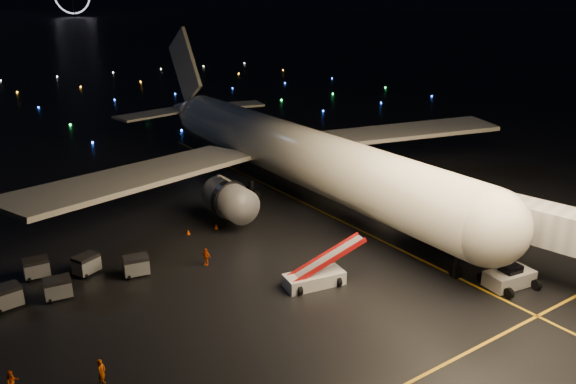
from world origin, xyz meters
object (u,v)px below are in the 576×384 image
at_px(pushback_tug, 510,276).
at_px(baggage_cart_0, 136,266).
at_px(belt_loader, 314,266).
at_px(crew_c, 206,257).
at_px(baggage_cart_2, 58,288).
at_px(airliner, 276,116).
at_px(baggage_cart_1, 87,264).
at_px(baggage_cart_3, 36,268).
at_px(baggage_cart_4, 6,297).
at_px(crew_a, 102,372).
at_px(crew_b, 12,382).

relative_size(pushback_tug, baggage_cart_0, 1.95).
relative_size(belt_loader, crew_c, 4.62).
distance_m(crew_c, baggage_cart_2, 12.32).
height_order(airliner, pushback_tug, airliner).
bearing_deg(baggage_cart_1, baggage_cart_3, 130.60).
bearing_deg(crew_c, baggage_cart_4, -129.22).
relative_size(pushback_tug, baggage_cart_2, 2.00).
bearing_deg(belt_loader, pushback_tug, -24.86).
bearing_deg(airliner, pushback_tug, -85.49).
xyz_separation_m(pushback_tug, baggage_cart_2, (-31.01, 18.94, -0.10)).
xyz_separation_m(crew_c, baggage_cart_2, (-12.25, 1.31, 0.06)).
bearing_deg(baggage_cart_2, airliner, 30.35).
distance_m(belt_loader, crew_c, 10.21).
bearing_deg(baggage_cart_2, belt_loader, -21.69).
height_order(crew_c, baggage_cart_0, baggage_cart_0).
relative_size(baggage_cart_2, baggage_cart_4, 0.95).
bearing_deg(baggage_cart_0, pushback_tug, -26.86).
xyz_separation_m(pushback_tug, crew_c, (-18.76, 17.63, -0.16)).
bearing_deg(baggage_cart_3, crew_a, -84.99).
relative_size(crew_b, crew_c, 1.00).
xyz_separation_m(baggage_cart_0, baggage_cart_1, (-3.41, 2.69, -0.02)).
height_order(crew_b, baggage_cart_0, baggage_cart_0).
relative_size(crew_c, baggage_cart_4, 0.75).
xyz_separation_m(belt_loader, crew_c, (-5.64, 8.46, -0.98)).
bearing_deg(crew_b, baggage_cart_1, 49.39).
distance_m(airliner, baggage_cart_1, 28.76).
bearing_deg(baggage_cart_3, belt_loader, -33.78).
distance_m(airliner, belt_loader, 25.90).
relative_size(crew_c, baggage_cart_0, 0.77).
xyz_separation_m(baggage_cart_1, baggage_cart_3, (-3.68, 1.72, -0.01)).
xyz_separation_m(crew_a, baggage_cart_0, (6.85, 12.74, -0.02)).
bearing_deg(baggage_cart_0, crew_a, -107.09).
bearing_deg(baggage_cart_4, baggage_cart_3, 45.59).
xyz_separation_m(baggage_cart_0, baggage_cart_3, (-7.09, 4.42, -0.03)).
xyz_separation_m(airliner, crew_a, (-29.27, -24.96, -8.25)).
xyz_separation_m(crew_a, baggage_cart_1, (3.44, 15.43, -0.04)).
relative_size(baggage_cart_1, baggage_cart_3, 1.01).
distance_m(baggage_cart_2, baggage_cart_3, 4.73).
bearing_deg(baggage_cart_1, crew_c, -49.29).
relative_size(airliner, belt_loader, 8.81).
bearing_deg(crew_b, baggage_cart_3, 64.40).
xyz_separation_m(crew_a, crew_c, (12.64, 11.16, -0.11)).
bearing_deg(belt_loader, crew_a, -161.52).
bearing_deg(belt_loader, crew_b, -168.68).
distance_m(belt_loader, crew_b, 22.96).
relative_size(crew_c, baggage_cart_2, 0.79).
distance_m(belt_loader, crew_a, 18.49).
bearing_deg(pushback_tug, baggage_cart_0, 150.10).
bearing_deg(baggage_cart_1, pushback_tug, -62.43).
xyz_separation_m(crew_b, crew_c, (17.30, 8.96, 0.00)).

